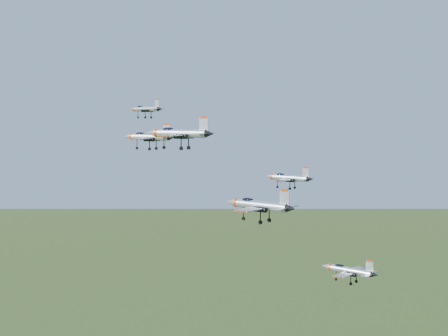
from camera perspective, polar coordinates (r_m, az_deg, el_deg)
The scene contains 6 objects.
jet_lead at distance 143.41m, azimuth -7.24°, elevation 5.39°, with size 10.51×8.79×2.81m.
jet_left_high at distance 124.70m, azimuth -6.98°, elevation 2.85°, with size 12.55×10.29×3.37m.
jet_right_high at distance 104.37m, azimuth -4.20°, elevation 3.21°, with size 13.27×10.91×3.55m.
jet_left_low at distance 119.88m, azimuth 5.85°, elevation -0.87°, with size 10.63×8.84×2.84m.
jet_right_low at distance 100.96m, azimuth 3.15°, elevation -3.37°, with size 13.77×11.53×3.69m.
jet_trail at distance 109.97m, azimuth 11.29°, elevation -9.13°, with size 10.83×9.09×2.90m.
Camera 1 is at (61.45, -101.20, 150.27)m, focal length 50.00 mm.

